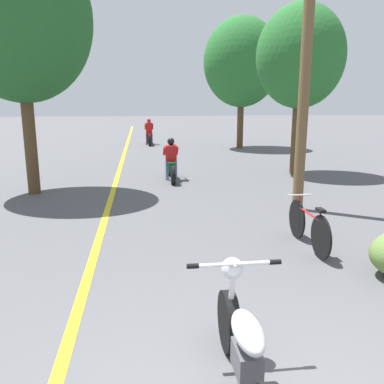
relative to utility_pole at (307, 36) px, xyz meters
The scene contains 9 objects.
lane_stripe_center 8.47m from the utility_pole, 125.21° to the left, with size 0.14×48.00×0.01m, color yellow.
utility_pole is the anchor object (origin of this frame).
roadside_tree_right_near 4.76m from the utility_pole, 69.99° to the left, with size 2.89×2.60×5.51m.
roadside_tree_right_far 12.09m from the utility_pole, 82.72° to the left, with size 3.84×3.46×6.51m.
roadside_tree_left 6.95m from the utility_pole, 159.16° to the left, with size 3.58×3.23×6.51m.
motorcycle_foreground 7.20m from the utility_pole, 115.26° to the right, with size 0.89×2.03×1.03m.
motorcycle_rider_lead 5.74m from the utility_pole, 124.10° to the left, with size 0.50×2.05×1.32m.
motorcycle_rider_far 14.89m from the utility_pole, 102.38° to the left, with size 0.50×2.06×1.45m.
bicycle_parked 4.24m from the utility_pole, 107.41° to the right, with size 0.44×1.74×0.83m.
Camera 1 is at (-0.87, -2.20, 2.50)m, focal length 38.00 mm.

